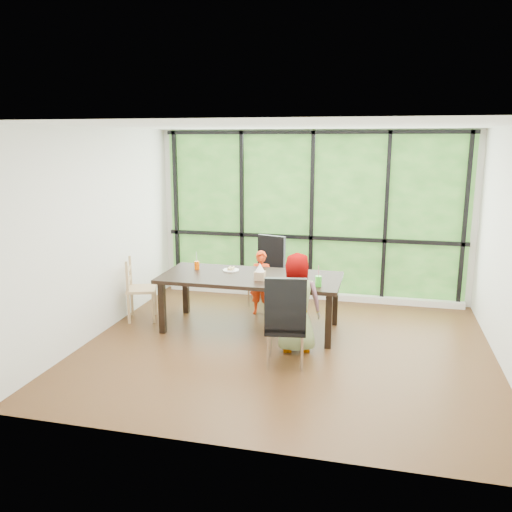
# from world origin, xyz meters

# --- Properties ---
(ground) EXTENTS (5.00, 5.00, 0.00)m
(ground) POSITION_xyz_m (0.00, 0.00, 0.00)
(ground) COLOR black
(ground) RESTS_ON ground
(back_wall) EXTENTS (5.00, 0.00, 5.00)m
(back_wall) POSITION_xyz_m (0.00, 2.25, 1.35)
(back_wall) COLOR silver
(back_wall) RESTS_ON ground
(foliage_backdrop) EXTENTS (4.80, 0.02, 2.65)m
(foliage_backdrop) POSITION_xyz_m (0.00, 2.23, 1.35)
(foliage_backdrop) COLOR #29511E
(foliage_backdrop) RESTS_ON back_wall
(window_mullions) EXTENTS (4.80, 0.06, 2.65)m
(window_mullions) POSITION_xyz_m (0.00, 2.19, 1.35)
(window_mullions) COLOR black
(window_mullions) RESTS_ON back_wall
(window_sill) EXTENTS (4.80, 0.12, 0.10)m
(window_sill) POSITION_xyz_m (0.00, 2.15, 0.05)
(window_sill) COLOR silver
(window_sill) RESTS_ON ground
(dining_table) EXTENTS (2.43, 1.11, 0.75)m
(dining_table) POSITION_xyz_m (-0.59, 0.55, 0.38)
(dining_table) COLOR black
(dining_table) RESTS_ON ground
(chair_window_leather) EXTENTS (0.57, 0.57, 1.08)m
(chair_window_leather) POSITION_xyz_m (-0.62, 1.61, 0.54)
(chair_window_leather) COLOR black
(chair_window_leather) RESTS_ON ground
(chair_interior_leather) EXTENTS (0.52, 0.52, 1.08)m
(chair_interior_leather) POSITION_xyz_m (0.09, -0.48, 0.54)
(chair_interior_leather) COLOR black
(chair_interior_leather) RESTS_ON ground
(chair_end_beech) EXTENTS (0.52, 0.53, 0.90)m
(chair_end_beech) POSITION_xyz_m (-2.20, 0.56, 0.45)
(chair_end_beech) COLOR tan
(chair_end_beech) RESTS_ON ground
(child_toddler) EXTENTS (0.35, 0.23, 0.96)m
(child_toddler) POSITION_xyz_m (-0.59, 1.19, 0.48)
(child_toddler) COLOR red
(child_toddler) RESTS_ON ground
(child_older) EXTENTS (0.67, 0.52, 1.22)m
(child_older) POSITION_xyz_m (0.12, -0.05, 0.61)
(child_older) COLOR slate
(child_older) RESTS_ON ground
(placemat) EXTENTS (0.43, 0.31, 0.01)m
(placemat) POSITION_xyz_m (0.06, 0.31, 0.75)
(placemat) COLOR tan
(placemat) RESTS_ON dining_table
(plate_far) EXTENTS (0.23, 0.23, 0.01)m
(plate_far) POSITION_xyz_m (-0.93, 0.76, 0.76)
(plate_far) COLOR white
(plate_far) RESTS_ON dining_table
(plate_near) EXTENTS (0.26, 0.26, 0.02)m
(plate_near) POSITION_xyz_m (0.11, 0.32, 0.76)
(plate_near) COLOR white
(plate_near) RESTS_ON dining_table
(orange_cup) EXTENTS (0.07, 0.07, 0.11)m
(orange_cup) POSITION_xyz_m (-1.42, 0.72, 0.81)
(orange_cup) COLOR #E95200
(orange_cup) RESTS_ON dining_table
(green_cup) EXTENTS (0.08, 0.08, 0.13)m
(green_cup) POSITION_xyz_m (0.36, 0.25, 0.82)
(green_cup) COLOR green
(green_cup) RESTS_ON dining_table
(tissue_box) EXTENTS (0.13, 0.13, 0.11)m
(tissue_box) POSITION_xyz_m (-0.42, 0.38, 0.81)
(tissue_box) COLOR tan
(tissue_box) RESTS_ON dining_table
(crepe_rolls_far) EXTENTS (0.10, 0.12, 0.04)m
(crepe_rolls_far) POSITION_xyz_m (-0.93, 0.76, 0.78)
(crepe_rolls_far) COLOR tan
(crepe_rolls_far) RESTS_ON plate_far
(crepe_rolls_near) EXTENTS (0.15, 0.12, 0.04)m
(crepe_rolls_near) POSITION_xyz_m (0.11, 0.32, 0.78)
(crepe_rolls_near) COLOR tan
(crepe_rolls_near) RESTS_ON plate_near
(straw_white) EXTENTS (0.01, 0.04, 0.20)m
(straw_white) POSITION_xyz_m (-1.42, 0.72, 0.90)
(straw_white) COLOR white
(straw_white) RESTS_ON orange_cup
(straw_pink) EXTENTS (0.01, 0.04, 0.20)m
(straw_pink) POSITION_xyz_m (0.36, 0.25, 0.92)
(straw_pink) COLOR pink
(straw_pink) RESTS_ON green_cup
(tissue) EXTENTS (0.12, 0.12, 0.11)m
(tissue) POSITION_xyz_m (-0.42, 0.38, 0.92)
(tissue) COLOR white
(tissue) RESTS_ON tissue_box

